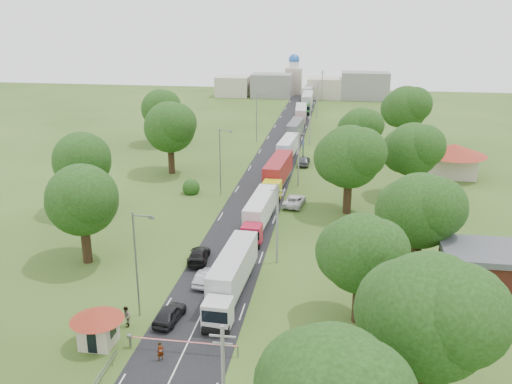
% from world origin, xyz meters
% --- Properties ---
extents(ground, '(260.00, 260.00, 0.00)m').
position_xyz_m(ground, '(0.00, 0.00, 0.00)').
color(ground, '#2C4A18').
rests_on(ground, ground).
extents(road, '(8.00, 200.00, 0.04)m').
position_xyz_m(road, '(0.00, 20.00, 0.00)').
color(road, black).
rests_on(road, ground).
extents(boom_barrier, '(9.22, 0.35, 1.18)m').
position_xyz_m(boom_barrier, '(-1.36, -25.00, 0.89)').
color(boom_barrier, slate).
rests_on(boom_barrier, ground).
extents(guard_booth, '(4.40, 4.40, 3.45)m').
position_xyz_m(guard_booth, '(-7.20, -25.00, 2.16)').
color(guard_booth, '#BEB39D').
rests_on(guard_booth, ground).
extents(info_sign, '(0.12, 3.10, 4.10)m').
position_xyz_m(info_sign, '(5.20, 35.00, 3.00)').
color(info_sign, slate).
rests_on(info_sign, ground).
extents(pole_1, '(1.60, 0.24, 9.00)m').
position_xyz_m(pole_1, '(5.50, -7.00, 4.68)').
color(pole_1, gray).
rests_on(pole_1, ground).
extents(pole_2, '(1.60, 0.24, 9.00)m').
position_xyz_m(pole_2, '(5.50, 21.00, 4.68)').
color(pole_2, gray).
rests_on(pole_2, ground).
extents(pole_3, '(1.60, 0.24, 9.00)m').
position_xyz_m(pole_3, '(5.50, 49.00, 4.68)').
color(pole_3, gray).
rests_on(pole_3, ground).
extents(pole_4, '(1.60, 0.24, 9.00)m').
position_xyz_m(pole_4, '(5.50, 77.00, 4.68)').
color(pole_4, gray).
rests_on(pole_4, ground).
extents(pole_5, '(1.60, 0.24, 9.00)m').
position_xyz_m(pole_5, '(5.50, 105.00, 4.68)').
color(pole_5, gray).
rests_on(pole_5, ground).
extents(lamp_0, '(2.03, 0.22, 10.00)m').
position_xyz_m(lamp_0, '(-5.35, -20.00, 5.55)').
color(lamp_0, slate).
rests_on(lamp_0, ground).
extents(lamp_1, '(2.03, 0.22, 10.00)m').
position_xyz_m(lamp_1, '(-5.35, 15.00, 5.55)').
color(lamp_1, slate).
rests_on(lamp_1, ground).
extents(lamp_2, '(2.03, 0.22, 10.00)m').
position_xyz_m(lamp_2, '(-5.35, 50.00, 5.55)').
color(lamp_2, slate).
rests_on(lamp_2, ground).
extents(tree_1, '(9.60, 9.60, 12.05)m').
position_xyz_m(tree_1, '(17.99, -29.83, 7.85)').
color(tree_1, '#382616').
rests_on(tree_1, ground).
extents(tree_2, '(8.00, 8.00, 10.10)m').
position_xyz_m(tree_2, '(13.99, -17.86, 6.60)').
color(tree_2, '#382616').
rests_on(tree_2, ground).
extents(tree_3, '(8.80, 8.80, 11.07)m').
position_xyz_m(tree_3, '(19.99, -7.84, 7.22)').
color(tree_3, '#382616').
rests_on(tree_3, ground).
extents(tree_4, '(9.60, 9.60, 12.05)m').
position_xyz_m(tree_4, '(12.99, 10.17, 7.85)').
color(tree_4, '#382616').
rests_on(tree_4, ground).
extents(tree_5, '(8.80, 8.80, 11.07)m').
position_xyz_m(tree_5, '(21.99, 18.16, 7.22)').
color(tree_5, '#382616').
rests_on(tree_5, ground).
extents(tree_6, '(8.00, 8.00, 10.10)m').
position_xyz_m(tree_6, '(14.99, 35.14, 6.60)').
color(tree_6, '#382616').
rests_on(tree_6, ground).
extents(tree_7, '(9.60, 9.60, 12.05)m').
position_xyz_m(tree_7, '(23.99, 50.17, 7.85)').
color(tree_7, '#382616').
rests_on(tree_7, ground).
extents(tree_10, '(8.80, 8.80, 11.07)m').
position_xyz_m(tree_10, '(-15.01, -9.84, 7.22)').
color(tree_10, '#382616').
rests_on(tree_10, ground).
extents(tree_11, '(8.80, 8.80, 11.07)m').
position_xyz_m(tree_11, '(-22.01, 5.16, 7.22)').
color(tree_11, '#382616').
rests_on(tree_11, ground).
extents(tree_12, '(9.60, 9.60, 12.05)m').
position_xyz_m(tree_12, '(-16.01, 25.17, 7.85)').
color(tree_12, '#382616').
rests_on(tree_12, ground).
extents(tree_13, '(8.80, 8.80, 11.07)m').
position_xyz_m(tree_13, '(-24.01, 45.16, 7.22)').
color(tree_13, '#382616').
rests_on(tree_13, ground).
extents(house_brick, '(8.60, 6.60, 5.20)m').
position_xyz_m(house_brick, '(26.00, -12.00, 2.65)').
color(house_brick, maroon).
rests_on(house_brick, ground).
extents(house_cream, '(10.08, 10.08, 5.80)m').
position_xyz_m(house_cream, '(30.00, 30.00, 3.64)').
color(house_cream, '#BEB39D').
rests_on(house_cream, ground).
extents(distant_town, '(52.00, 8.00, 8.00)m').
position_xyz_m(distant_town, '(0.68, 110.00, 3.49)').
color(distant_town, gray).
rests_on(distant_town, ground).
extents(church, '(5.00, 5.00, 12.30)m').
position_xyz_m(church, '(-4.00, 118.00, 5.39)').
color(church, '#BEB39D').
rests_on(church, ground).
extents(truck_0, '(3.01, 14.51, 4.01)m').
position_xyz_m(truck_0, '(2.03, -15.00, 2.13)').
color(truck_0, silver).
rests_on(truck_0, ground).
extents(truck_1, '(2.86, 13.65, 3.77)m').
position_xyz_m(truck_1, '(2.07, 2.87, 2.00)').
color(truck_1, '#B81532').
rests_on(truck_1, ground).
extents(truck_2, '(3.41, 15.30, 4.22)m').
position_xyz_m(truck_2, '(2.34, 20.03, 2.24)').
color(truck_2, '#CFCF18').
rests_on(truck_2, ground).
extents(truck_3, '(3.11, 13.78, 3.80)m').
position_xyz_m(truck_3, '(2.24, 36.25, 2.02)').
color(truck_3, '#184894').
rests_on(truck_3, ground).
extents(truck_4, '(2.95, 13.50, 3.73)m').
position_xyz_m(truck_4, '(2.13, 52.95, 1.98)').
color(truck_4, white).
rests_on(truck_4, ground).
extents(truck_5, '(3.21, 14.72, 4.06)m').
position_xyz_m(truck_5, '(2.05, 69.53, 2.16)').
color(truck_5, '#AA1A33').
rests_on(truck_5, ground).
extents(truck_6, '(3.05, 15.66, 4.33)m').
position_xyz_m(truck_6, '(2.26, 88.36, 2.30)').
color(truck_6, '#276827').
rests_on(truck_6, ground).
extents(truck_7, '(3.28, 14.84, 4.10)m').
position_xyz_m(truck_7, '(1.61, 105.32, 2.17)').
color(truck_7, '#A8A8A8').
rests_on(truck_7, ground).
extents(car_lane_front, '(2.30, 4.62, 1.51)m').
position_xyz_m(car_lane_front, '(-2.48, -20.60, 0.76)').
color(car_lane_front, black).
rests_on(car_lane_front, ground).
extents(car_lane_mid, '(1.95, 4.38, 1.40)m').
position_xyz_m(car_lane_mid, '(-1.00, -13.00, 0.70)').
color(car_lane_mid, '#9B9DA3').
rests_on(car_lane_mid, ground).
extents(car_lane_rear, '(2.52, 5.26, 1.48)m').
position_xyz_m(car_lane_rear, '(-3.00, -8.02, 0.74)').
color(car_lane_rear, black).
rests_on(car_lane_rear, ground).
extents(car_verge_near, '(3.23, 5.77, 1.52)m').
position_xyz_m(car_verge_near, '(5.74, 11.81, 0.76)').
color(car_verge_near, silver).
rests_on(car_verge_near, ground).
extents(car_verge_far, '(2.10, 4.94, 1.66)m').
position_xyz_m(car_verge_far, '(5.50, 33.30, 0.83)').
color(car_verge_far, '#4F5156').
rests_on(car_verge_far, ground).
extents(pedestrian_near, '(0.68, 0.63, 1.55)m').
position_xyz_m(pedestrian_near, '(-1.46, -26.36, 0.78)').
color(pedestrian_near, gray).
rests_on(pedestrian_near, ground).
extents(pedestrian_booth, '(1.01, 1.12, 1.89)m').
position_xyz_m(pedestrian_booth, '(-5.97, -22.00, 0.94)').
color(pedestrian_booth, gray).
rests_on(pedestrian_booth, ground).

